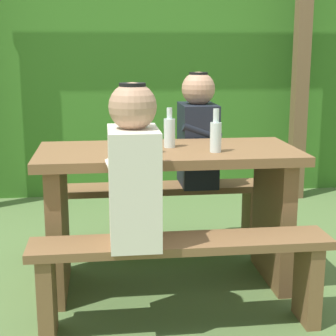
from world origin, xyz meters
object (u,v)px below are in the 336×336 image
Objects in this scene: bench_near at (181,265)px; bottle_left at (169,131)px; picnic_table at (168,194)px; bench_far at (158,204)px; person_white_shirt at (134,170)px; person_black_coat at (198,134)px; bottle_center at (142,132)px; drinking_glass at (151,144)px; bottle_right at (216,135)px.

bottle_left is (0.01, 0.56, 0.55)m from bench_near.
bench_far is (0.00, 0.51, -0.20)m from picnic_table.
person_white_shirt reaches higher than bench_far.
person_black_coat is at bearing 62.14° from bottle_left.
person_white_shirt is at bearing -102.06° from bench_far.
person_white_shirt is 1.00× the size of person_black_coat.
picnic_table is 1.00× the size of bench_far.
bottle_center is at bearing 81.92° from person_white_shirt.
person_white_shirt is at bearing -112.53° from bottle_left.
bottle_center is at bearing -131.75° from person_black_coat.
bottle_left is (0.01, 0.05, 0.34)m from picnic_table.
bench_near and bench_far have the same top height.
drinking_glass is 0.44× the size of bottle_center.
person_white_shirt is 3.17× the size of bottle_right.
person_black_coat reaches higher than bottle_center.
bottle_left is at bearing 67.47° from person_white_shirt.
person_white_shirt is 0.59m from bottle_center.
picnic_table is at bearing -105.60° from bottle_left.
bench_far is 14.88× the size of drinking_glass.
picnic_table is 1.95× the size of person_white_shirt.
bottle_right is (-0.02, -0.62, 0.09)m from person_black_coat.
bench_far is 0.79m from drinking_glass.
bench_far is 0.71m from bottle_center.
drinking_glass is at bearing 74.20° from person_white_shirt.
bottle_right is (0.34, -0.02, 0.04)m from drinking_glass.
picnic_table is 6.17× the size of bottle_right.
bottle_right is (0.24, -0.62, 0.55)m from bench_far.
person_black_coat is (0.25, 0.50, 0.25)m from picnic_table.
bottle_right reaches higher than bench_near.
person_black_coat is (0.25, 1.01, 0.46)m from bench_near.
bench_far is at bearing 179.25° from person_black_coat.
picnic_table is 6.49× the size of bottle_center.
bottle_center is (-0.37, 0.18, -0.00)m from bottle_right.
bench_far is 6.45× the size of bottle_left.
bottle_left is at bearing 52.10° from drinking_glass.
bench_near is at bearing -0.88° from person_white_shirt.
bench_far is 6.17× the size of bottle_right.
person_black_coat is 3.17× the size of bottle_right.
person_black_coat is 3.31× the size of bottle_left.
bottle_center is at bearing -107.10° from bench_far.
person_white_shirt is at bearing -113.21° from picnic_table.
bench_near is 0.80m from bottle_center.
drinking_glass reaches higher than picnic_table.
drinking_glass is at bearing -136.34° from picnic_table.
picnic_table is 0.43m from bottle_right.
bottle_right is at bearing 58.99° from bench_near.
person_black_coat is at bearing 63.30° from picnic_table.
bottle_left is 0.96× the size of bottle_right.
drinking_glass is (-0.10, 0.41, 0.51)m from bench_near.
person_black_coat is (0.25, -0.00, 0.46)m from bench_far.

